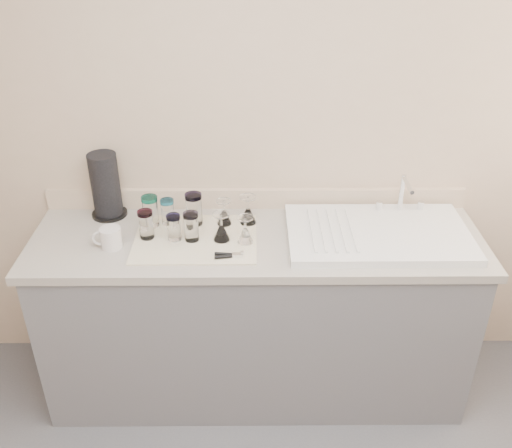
{
  "coord_description": "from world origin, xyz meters",
  "views": [
    {
      "loc": [
        -0.02,
        -1.01,
        2.26
      ],
      "look_at": [
        -0.0,
        1.15,
        1.0
      ],
      "focal_mm": 40.0,
      "sensor_mm": 36.0,
      "label": 1
    }
  ],
  "objects_px": {
    "tumbler_magenta": "(146,224)",
    "goblet_front_left": "(221,231)",
    "goblet_front_right": "(245,233)",
    "paper_towel_roll": "(106,186)",
    "goblet_back_left": "(224,216)",
    "sink_unit": "(378,233)",
    "tumbler_blue": "(174,227)",
    "tumbler_cyan": "(168,212)",
    "tumbler_lavender": "(191,226)",
    "white_mug": "(110,238)",
    "tumbler_purple": "(194,209)",
    "can_opener": "(229,255)",
    "goblet_back_right": "(248,214)",
    "tumbler_teal": "(150,211)"
  },
  "relations": [
    {
      "from": "sink_unit",
      "to": "goblet_front_left",
      "type": "distance_m",
      "value": 0.71
    },
    {
      "from": "goblet_front_right",
      "to": "white_mug",
      "type": "bearing_deg",
      "value": -177.3
    },
    {
      "from": "sink_unit",
      "to": "goblet_back_right",
      "type": "xyz_separation_m",
      "value": [
        -0.59,
        0.12,
        0.04
      ]
    },
    {
      "from": "sink_unit",
      "to": "tumbler_magenta",
      "type": "bearing_deg",
      "value": -179.4
    },
    {
      "from": "goblet_front_right",
      "to": "sink_unit",
      "type": "bearing_deg",
      "value": 4.84
    },
    {
      "from": "goblet_back_right",
      "to": "can_opener",
      "type": "xyz_separation_m",
      "value": [
        -0.08,
        -0.29,
        -0.04
      ]
    },
    {
      "from": "paper_towel_roll",
      "to": "goblet_front_left",
      "type": "bearing_deg",
      "value": -23.74
    },
    {
      "from": "tumbler_magenta",
      "to": "goblet_back_left",
      "type": "height_order",
      "value": "tumbler_magenta"
    },
    {
      "from": "paper_towel_roll",
      "to": "goblet_back_right",
      "type": "bearing_deg",
      "value": -7.86
    },
    {
      "from": "sink_unit",
      "to": "goblet_front_right",
      "type": "distance_m",
      "value": 0.61
    },
    {
      "from": "tumbler_magenta",
      "to": "sink_unit",
      "type": "bearing_deg",
      "value": 0.6
    },
    {
      "from": "sink_unit",
      "to": "tumbler_blue",
      "type": "bearing_deg",
      "value": -178.2
    },
    {
      "from": "tumbler_blue",
      "to": "paper_towel_roll",
      "type": "distance_m",
      "value": 0.43
    },
    {
      "from": "tumbler_lavender",
      "to": "tumbler_magenta",
      "type": "bearing_deg",
      "value": 174.31
    },
    {
      "from": "tumbler_blue",
      "to": "goblet_back_left",
      "type": "bearing_deg",
      "value": 32.61
    },
    {
      "from": "tumbler_cyan",
      "to": "goblet_back_left",
      "type": "bearing_deg",
      "value": -0.1
    },
    {
      "from": "tumbler_purple",
      "to": "tumbler_lavender",
      "type": "xyz_separation_m",
      "value": [
        -0.0,
        -0.14,
        -0.01
      ]
    },
    {
      "from": "tumbler_blue",
      "to": "goblet_back_left",
      "type": "xyz_separation_m",
      "value": [
        0.22,
        0.14,
        -0.02
      ]
    },
    {
      "from": "tumbler_cyan",
      "to": "tumbler_lavender",
      "type": "relative_size",
      "value": 0.94
    },
    {
      "from": "tumbler_magenta",
      "to": "can_opener",
      "type": "xyz_separation_m",
      "value": [
        0.38,
        -0.16,
        -0.06
      ]
    },
    {
      "from": "sink_unit",
      "to": "can_opener",
      "type": "relative_size",
      "value": 6.58
    },
    {
      "from": "white_mug",
      "to": "tumbler_blue",
      "type": "bearing_deg",
      "value": 10.31
    },
    {
      "from": "tumbler_purple",
      "to": "goblet_front_left",
      "type": "relative_size",
      "value": 1.17
    },
    {
      "from": "tumbler_magenta",
      "to": "goblet_front_left",
      "type": "height_order",
      "value": "tumbler_magenta"
    },
    {
      "from": "sink_unit",
      "to": "goblet_front_right",
      "type": "bearing_deg",
      "value": -175.16
    },
    {
      "from": "sink_unit",
      "to": "tumbler_blue",
      "type": "relative_size",
      "value": 6.63
    },
    {
      "from": "goblet_back_left",
      "to": "goblet_front_left",
      "type": "relative_size",
      "value": 0.92
    },
    {
      "from": "tumbler_lavender",
      "to": "paper_towel_roll",
      "type": "height_order",
      "value": "paper_towel_roll"
    },
    {
      "from": "goblet_front_left",
      "to": "goblet_front_right",
      "type": "distance_m",
      "value": 0.11
    },
    {
      "from": "tumbler_teal",
      "to": "goblet_front_left",
      "type": "height_order",
      "value": "tumbler_teal"
    },
    {
      "from": "goblet_front_right",
      "to": "paper_towel_roll",
      "type": "bearing_deg",
      "value": 158.31
    },
    {
      "from": "goblet_back_left",
      "to": "paper_towel_roll",
      "type": "relative_size",
      "value": 0.39
    },
    {
      "from": "sink_unit",
      "to": "paper_towel_roll",
      "type": "xyz_separation_m",
      "value": [
        -1.27,
        0.21,
        0.14
      ]
    },
    {
      "from": "goblet_front_left",
      "to": "paper_towel_roll",
      "type": "xyz_separation_m",
      "value": [
        -0.56,
        0.24,
        0.1
      ]
    },
    {
      "from": "sink_unit",
      "to": "tumbler_teal",
      "type": "xyz_separation_m",
      "value": [
        -1.04,
        0.1,
        0.06
      ]
    },
    {
      "from": "tumbler_purple",
      "to": "can_opener",
      "type": "bearing_deg",
      "value": -58.91
    },
    {
      "from": "tumbler_magenta",
      "to": "paper_towel_roll",
      "type": "height_order",
      "value": "paper_towel_roll"
    },
    {
      "from": "tumbler_purple",
      "to": "tumbler_blue",
      "type": "xyz_separation_m",
      "value": [
        -0.08,
        -0.14,
        -0.02
      ]
    },
    {
      "from": "tumbler_cyan",
      "to": "goblet_front_right",
      "type": "bearing_deg",
      "value": -24.0
    },
    {
      "from": "tumbler_cyan",
      "to": "goblet_front_left",
      "type": "relative_size",
      "value": 0.95
    },
    {
      "from": "goblet_back_left",
      "to": "goblet_front_right",
      "type": "xyz_separation_m",
      "value": [
        0.1,
        -0.16,
        0.0
      ]
    },
    {
      "from": "tumbler_purple",
      "to": "goblet_back_left",
      "type": "bearing_deg",
      "value": 0.14
    },
    {
      "from": "tumbler_lavender",
      "to": "goblet_back_left",
      "type": "relative_size",
      "value": 1.1
    },
    {
      "from": "can_opener",
      "to": "white_mug",
      "type": "height_order",
      "value": "white_mug"
    },
    {
      "from": "sink_unit",
      "to": "goblet_back_left",
      "type": "distance_m",
      "value": 0.71
    },
    {
      "from": "goblet_front_right",
      "to": "paper_towel_roll",
      "type": "distance_m",
      "value": 0.72
    },
    {
      "from": "tumbler_purple",
      "to": "paper_towel_roll",
      "type": "relative_size",
      "value": 0.49
    },
    {
      "from": "sink_unit",
      "to": "goblet_front_left",
      "type": "xyz_separation_m",
      "value": [
        -0.71,
        -0.03,
        0.03
      ]
    },
    {
      "from": "white_mug",
      "to": "tumbler_lavender",
      "type": "bearing_deg",
      "value": 7.73
    },
    {
      "from": "tumbler_lavender",
      "to": "goblet_back_left",
      "type": "distance_m",
      "value": 0.2
    }
  ]
}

